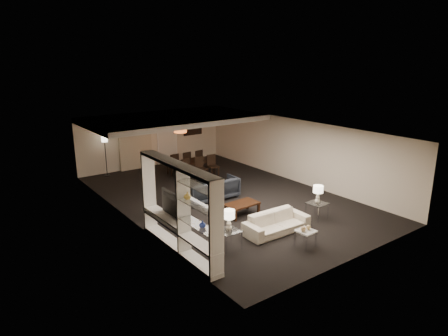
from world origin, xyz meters
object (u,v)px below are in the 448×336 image
marble_table (305,238)px  chair_fm (185,162)px  armchair_right (225,187)px  floor_lamp (106,156)px  vase_amber (187,196)px  floor_speaker (154,201)px  chair_nl (188,171)px  chair_fl (173,164)px  chair_nm (201,168)px  armchair_left (197,193)px  pendant_light (180,130)px  coffee_table (242,209)px  side_table_left (229,239)px  chair_nr (213,166)px  chair_fr (197,160)px  table_lamp_left (229,220)px  dining_table (193,168)px  sofa (277,223)px  side_table_right (317,211)px  television (169,206)px  vase_blue (202,224)px  table_lamp_right (318,194)px

marble_table → chair_fm: bearing=82.4°
armchair_right → floor_lamp: floor_lamp is taller
vase_amber → chair_fm: (3.89, 6.75, -1.20)m
floor_speaker → chair_nl: 3.75m
chair_fl → chair_fm: 0.60m
marble_table → chair_nm: bearing=81.0°
armchair_left → floor_lamp: 5.22m
pendant_light → armchair_left: bearing=-112.1°
coffee_table → side_table_left: side_table_left is taller
armchair_left → chair_nr: bearing=-133.1°
coffee_table → chair_fr: chair_fr is taller
vase_amber → side_table_left: bearing=-7.6°
coffee_table → marble_table: (0.00, -2.70, 0.03)m
armchair_right → table_lamp_left: table_lamp_left is taller
armchair_left → vase_amber: (-2.23, -3.15, 1.28)m
dining_table → chair_fr: size_ratio=1.92×
side_table_left → chair_nl: bearing=68.9°
coffee_table → dining_table: bearing=77.1°
sofa → chair_fr: chair_fr is taller
chair_nr → side_table_right: bearing=-82.9°
side_table_right → television: size_ratio=0.47×
sofa → television: bearing=159.3°
armchair_right → vase_amber: size_ratio=4.38×
side_table_left → vase_amber: (-1.13, 0.15, 1.40)m
chair_fl → floor_lamp: bearing=-33.9°
chair_fm → chair_fr: 0.60m
pendant_light → chair_nm: bearing=-76.1°
coffee_table → chair_nm: chair_nm is taller
sofa → side_table_right: size_ratio=3.64×
side_table_right → vase_blue: bearing=-173.8°
coffee_table → chair_nl: 4.03m
marble_table → dining_table: bearing=81.8°
television → vase_blue: (-0.03, -1.63, 0.06)m
side_table_left → chair_nm: chair_nm is taller
vase_amber → chair_fl: size_ratio=0.20×
armchair_right → chair_fl: size_ratio=0.89×
vase_blue → television: bearing=88.9°
floor_lamp → coffee_table: bearing=-74.3°
marble_table → armchair_right: bearing=82.2°
dining_table → chair_fm: chair_fm is taller
chair_nr → side_table_left: bearing=-114.3°
floor_speaker → chair_fl: (2.78, 3.82, -0.07)m
table_lamp_right → chair_nr: (-0.04, 5.59, -0.33)m
television → armchair_right: bearing=-57.6°
floor_speaker → chair_nl: (2.78, 2.52, -0.07)m
coffee_table → table_lamp_left: bearing=-136.7°
floor_speaker → chair_nr: size_ratio=1.16×
armchair_right → chair_nl: 2.30m
table_lamp_left → floor_lamp: size_ratio=0.33×
coffee_table → chair_fr: bearing=72.6°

